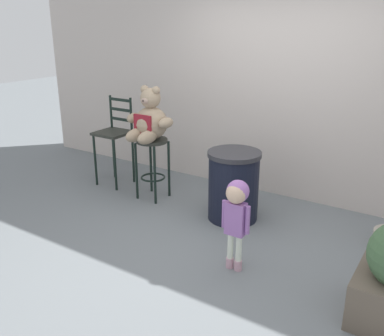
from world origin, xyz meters
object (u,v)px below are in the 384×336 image
(teddy_bear, at_px, (150,121))
(child_walking, at_px, (237,206))
(bar_chair_empty, at_px, (115,136))
(trash_bin, at_px, (233,185))
(bar_stool_with_teddy, at_px, (152,156))

(teddy_bear, height_order, child_walking, teddy_bear)
(teddy_bear, height_order, bar_chair_empty, teddy_bear)
(teddy_bear, relative_size, trash_bin, 0.82)
(child_walking, xyz_separation_m, bar_chair_empty, (-2.35, 1.03, 0.05))
(bar_stool_with_teddy, distance_m, trash_bin, 1.13)
(bar_stool_with_teddy, distance_m, teddy_bear, 0.45)
(child_walking, bearing_deg, trash_bin, 11.62)
(trash_bin, xyz_separation_m, bar_chair_empty, (-1.85, 0.12, 0.26))
(teddy_bear, distance_m, trash_bin, 1.27)
(child_walking, bearing_deg, teddy_bear, 44.70)
(bar_stool_with_teddy, bearing_deg, bar_chair_empty, 170.01)
(child_walking, height_order, bar_chair_empty, bar_chair_empty)
(bar_chair_empty, bearing_deg, teddy_bear, -12.37)
(child_walking, relative_size, bar_chair_empty, 0.72)
(bar_stool_with_teddy, height_order, child_walking, child_walking)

